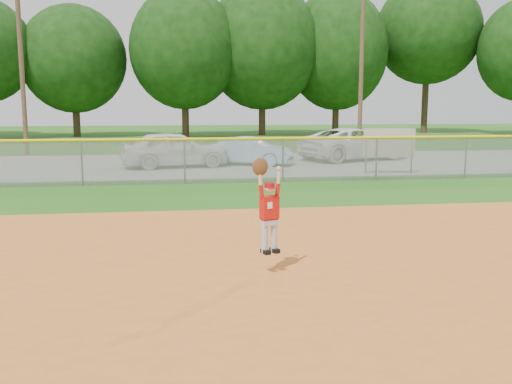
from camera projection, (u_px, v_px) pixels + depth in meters
ground at (196, 269)px, 9.36m from camera, size 120.00×120.00×0.00m
clay_infield at (206, 344)px, 6.42m from camera, size 24.00×16.00×0.04m
parking_strip at (183, 164)px, 25.01m from camera, size 44.00×10.00×0.03m
car_white_a at (175, 149)px, 23.76m from camera, size 4.70×2.65×1.51m
car_blue at (250, 151)px, 24.67m from camera, size 3.85×2.64×1.20m
car_white_b at (354, 144)px, 26.85m from camera, size 5.88×4.29×1.49m
sponsor_sign at (389, 144)px, 21.51m from camera, size 1.95×0.27×1.74m
outfield_fence at (185, 158)px, 19.01m from camera, size 40.06×0.10×1.55m
power_lines at (198, 65)px, 30.29m from camera, size 19.40×0.24×9.00m
tree_line at (189, 41)px, 45.40m from camera, size 62.37×13.00×14.43m
ballplayer at (268, 206)px, 8.87m from camera, size 0.49×0.28×1.78m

